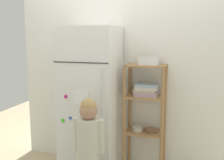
{
  "coord_description": "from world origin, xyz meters",
  "views": [
    {
      "loc": [
        0.83,
        -2.77,
        1.58
      ],
      "look_at": [
        -0.02,
        0.02,
        1.1
      ],
      "focal_mm": 43.5,
      "sensor_mm": 36.0,
      "label": 1
    }
  ],
  "objects": [
    {
      "name": "pantry_shelf_unit",
      "position": [
        0.33,
        0.15,
        0.8
      ],
      "size": [
        0.45,
        0.29,
        1.27
      ],
      "color": "#9E7247",
      "rests_on": "ground"
    },
    {
      "name": "child_standing",
      "position": [
        -0.11,
        -0.45,
        0.6
      ],
      "size": [
        0.32,
        0.24,
        1.0
      ],
      "color": "#4E534A",
      "rests_on": "ground"
    },
    {
      "name": "kitchen_wall_back",
      "position": [
        0.0,
        0.33,
        1.09
      ],
      "size": [
        2.56,
        0.03,
        2.18
      ],
      "primitive_type": "cube",
      "color": "silver",
      "rests_on": "ground"
    },
    {
      "name": "refrigerator",
      "position": [
        -0.27,
        0.02,
        0.84
      ],
      "size": [
        0.61,
        0.59,
        1.68
      ],
      "color": "white",
      "rests_on": "ground"
    },
    {
      "name": "fruit_bin",
      "position": [
        0.35,
        0.15,
        1.3
      ],
      "size": [
        0.21,
        0.17,
        0.09
      ],
      "color": "white",
      "rests_on": "pantry_shelf_unit"
    }
  ]
}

